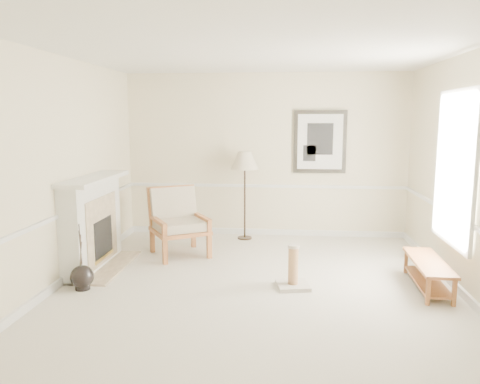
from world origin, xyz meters
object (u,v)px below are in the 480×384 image
Objects in this scene: armchair at (177,218)px; floor_lamp at (245,163)px; floor_vase at (82,277)px; scratching_post at (293,274)px; bench at (428,270)px.

floor_lamp reaches higher than armchair.
floor_vase reaches higher than scratching_post.
armchair reaches higher than scratching_post.
floor_vase is at bearing -124.18° from floor_lamp.
floor_lamp reaches higher than scratching_post.
bench is at bearing -41.31° from floor_lamp.
floor_lamp is at bearing 14.23° from armchair.
bench is (2.50, -2.19, -1.11)m from floor_lamp.
floor_lamp is at bearing 109.15° from scratching_post.
armchair is at bearing 143.09° from scratching_post.
scratching_post is at bearing -70.85° from floor_lamp.
scratching_post is at bearing -68.18° from armchair.
floor_vase is 0.67× the size of bench.
bench is 2.26× the size of scratching_post.
armchair is 0.73× the size of floor_lamp.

